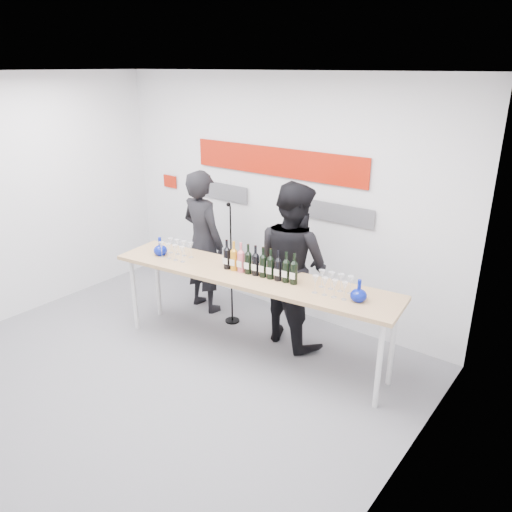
% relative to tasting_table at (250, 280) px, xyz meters
% --- Properties ---
extents(ground, '(5.00, 5.00, 0.00)m').
position_rel_tasting_table_xyz_m(ground, '(-0.50, -0.82, -0.90)').
color(ground, slate).
rests_on(ground, ground).
extents(back_wall, '(5.00, 0.04, 3.00)m').
position_rel_tasting_table_xyz_m(back_wall, '(-0.50, 1.18, 0.60)').
color(back_wall, silver).
rests_on(back_wall, ground).
extents(signage, '(3.38, 0.02, 0.79)m').
position_rel_tasting_table_xyz_m(signage, '(-0.56, 1.15, 0.91)').
color(signage, '#A41707').
rests_on(signage, back_wall).
extents(tasting_table, '(3.30, 1.04, 0.97)m').
position_rel_tasting_table_xyz_m(tasting_table, '(0.00, 0.00, 0.00)').
color(tasting_table, tan).
rests_on(tasting_table, ground).
extents(wine_bottles, '(0.89, 0.18, 0.33)m').
position_rel_tasting_table_xyz_m(wine_bottles, '(0.10, 0.02, 0.24)').
color(wine_bottles, black).
rests_on(wine_bottles, tasting_table).
extents(decanter_left, '(0.16, 0.16, 0.21)m').
position_rel_tasting_table_xyz_m(decanter_left, '(-1.20, -0.18, 0.18)').
color(decanter_left, '#071689').
rests_on(decanter_left, tasting_table).
extents(decanter_right, '(0.16, 0.16, 0.21)m').
position_rel_tasting_table_xyz_m(decanter_right, '(1.20, 0.12, 0.18)').
color(decanter_right, '#071689').
rests_on(decanter_right, tasting_table).
extents(glasses_left, '(0.38, 0.26, 0.18)m').
position_rel_tasting_table_xyz_m(glasses_left, '(-0.99, -0.12, 0.17)').
color(glasses_left, silver).
rests_on(glasses_left, tasting_table).
extents(glasses_right, '(0.38, 0.26, 0.18)m').
position_rel_tasting_table_xyz_m(glasses_right, '(0.93, 0.11, 0.17)').
color(glasses_right, silver).
rests_on(glasses_right, tasting_table).
extents(presenter_left, '(0.73, 0.53, 1.86)m').
position_rel_tasting_table_xyz_m(presenter_left, '(-1.20, 0.55, 0.03)').
color(presenter_left, black).
rests_on(presenter_left, ground).
extents(presenter_right, '(1.07, 0.93, 1.90)m').
position_rel_tasting_table_xyz_m(presenter_right, '(0.18, 0.55, 0.05)').
color(presenter_right, black).
rests_on(presenter_right, ground).
extents(mic_stand, '(0.18, 0.18, 1.57)m').
position_rel_tasting_table_xyz_m(mic_stand, '(-0.65, 0.45, -0.42)').
color(mic_stand, black).
rests_on(mic_stand, ground).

